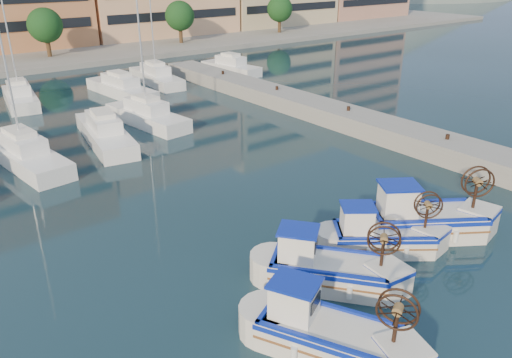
% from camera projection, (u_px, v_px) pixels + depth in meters
% --- Properties ---
extents(ground, '(300.00, 300.00, 0.00)m').
position_uv_depth(ground, '(387.00, 278.00, 18.96)').
color(ground, '#1B3648').
rests_on(ground, ground).
extents(quay, '(3.00, 60.00, 1.20)m').
position_uv_depth(quay, '(418.00, 140.00, 31.81)').
color(quay, gray).
rests_on(quay, ground).
extents(yacht_marina, '(38.17, 24.10, 11.50)m').
position_uv_depth(yacht_marina, '(59.00, 116.00, 36.95)').
color(yacht_marina, white).
rests_on(yacht_marina, ground).
extents(fishing_boat_a, '(3.64, 4.75, 2.87)m').
position_uv_depth(fishing_boat_a, '(326.00, 331.00, 15.07)').
color(fishing_boat_a, silver).
rests_on(fishing_boat_a, ground).
extents(fishing_boat_b, '(4.14, 4.52, 2.83)m').
position_uv_depth(fishing_boat_b, '(326.00, 267.00, 18.27)').
color(fishing_boat_b, silver).
rests_on(fishing_boat_b, ground).
extents(fishing_boat_c, '(4.28, 3.83, 2.65)m').
position_uv_depth(fishing_boat_c, '(380.00, 235.00, 20.49)').
color(fishing_boat_c, silver).
rests_on(fishing_boat_c, ground).
extents(fishing_boat_d, '(5.19, 4.41, 3.18)m').
position_uv_depth(fishing_boat_d, '(422.00, 218.00, 21.56)').
color(fishing_boat_d, silver).
rests_on(fishing_boat_d, ground).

